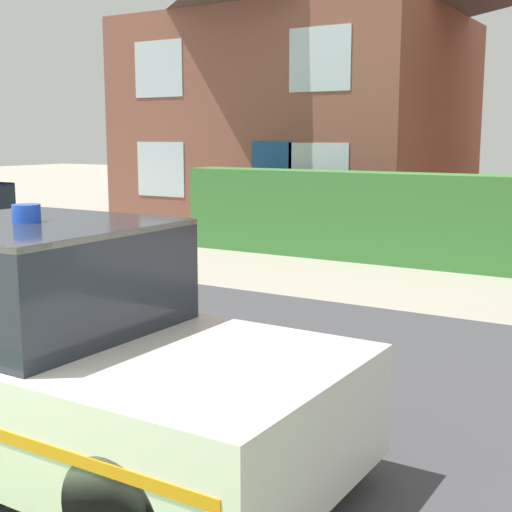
{
  "coord_description": "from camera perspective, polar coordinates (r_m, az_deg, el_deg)",
  "views": [
    {
      "loc": [
        3.62,
        -1.57,
        2.22
      ],
      "look_at": [
        0.01,
        4.34,
        1.05
      ],
      "focal_mm": 50.0,
      "sensor_mm": 36.0,
      "label": 1
    }
  ],
  "objects": [
    {
      "name": "road_strip",
      "position": [
        6.86,
        -2.43,
        -9.26
      ],
      "size": [
        28.0,
        6.29,
        0.01
      ],
      "primitive_type": "cube",
      "color": "#424247",
      "rests_on": "ground"
    },
    {
      "name": "garden_hedge",
      "position": [
        12.51,
        14.46,
        2.74
      ],
      "size": [
        9.93,
        0.78,
        1.59
      ],
      "primitive_type": "cube",
      "color": "#3D7F38",
      "rests_on": "ground"
    },
    {
      "name": "police_car",
      "position": [
        5.14,
        -16.08,
        -7.48
      ],
      "size": [
        4.15,
        1.81,
        1.75
      ],
      "rotation": [
        0.0,
        0.0,
        -0.01
      ],
      "color": "black",
      "rests_on": "road_strip"
    },
    {
      "name": "house_left",
      "position": [
        18.96,
        3.67,
        13.85
      ],
      "size": [
        8.04,
        6.74,
        7.12
      ],
      "color": "brown",
      "rests_on": "ground"
    }
  ]
}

